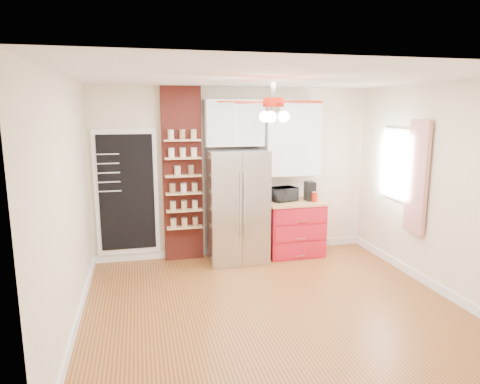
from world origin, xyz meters
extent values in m
plane|color=#9A6027|center=(0.00, 0.00, 0.00)|extent=(4.50, 4.50, 0.00)
plane|color=white|center=(0.00, 0.00, 2.70)|extent=(4.50, 4.50, 0.00)
cube|color=beige|center=(0.00, 2.00, 1.35)|extent=(4.50, 0.02, 2.70)
cube|color=beige|center=(0.00, -2.00, 1.35)|extent=(4.50, 0.02, 2.70)
cube|color=beige|center=(-2.25, 0.00, 1.35)|extent=(0.02, 4.00, 2.70)
cube|color=beige|center=(2.25, 0.00, 1.35)|extent=(0.02, 4.00, 2.70)
cube|color=white|center=(-1.70, 1.97, 1.10)|extent=(0.95, 0.04, 1.95)
cube|color=black|center=(-1.70, 1.95, 1.10)|extent=(0.82, 0.02, 1.78)
cube|color=maroon|center=(-0.85, 1.92, 1.35)|extent=(0.60, 0.16, 2.70)
cube|color=#B5B5BA|center=(-0.05, 1.63, 0.88)|extent=(0.90, 0.70, 1.75)
cube|color=white|center=(-0.05, 1.82, 2.15)|extent=(0.90, 0.35, 0.70)
cube|color=#AE1222|center=(0.92, 1.68, 0.43)|extent=(0.90, 0.60, 0.86)
cube|color=tan|center=(0.92, 1.68, 0.88)|extent=(0.94, 0.64, 0.04)
cube|color=white|center=(0.92, 1.85, 1.88)|extent=(0.90, 0.30, 1.15)
cube|color=white|center=(2.23, 0.90, 1.55)|extent=(0.04, 0.75, 1.05)
cube|color=#B31D17|center=(2.18, 0.35, 1.45)|extent=(0.06, 0.40, 1.55)
cylinder|color=silver|center=(0.00, 0.00, 2.55)|extent=(0.05, 0.05, 0.20)
cylinder|color=#991809|center=(0.00, 0.00, 2.43)|extent=(0.24, 0.24, 0.10)
sphere|color=white|center=(0.00, 0.00, 2.27)|extent=(0.13, 0.13, 0.13)
imported|color=black|center=(0.75, 1.73, 1.01)|extent=(0.47, 0.38, 0.22)
cube|color=black|center=(1.17, 1.66, 1.05)|extent=(0.15, 0.21, 0.31)
cylinder|color=#BA1E0A|center=(1.21, 1.55, 0.98)|extent=(0.11, 0.11, 0.15)
cylinder|color=#B50A24|center=(1.26, 1.72, 0.97)|extent=(0.11, 0.11, 0.14)
cylinder|color=beige|center=(-0.93, 1.79, 1.44)|extent=(0.13, 0.13, 0.13)
cylinder|color=brown|center=(-0.73, 1.79, 1.44)|extent=(0.12, 0.12, 0.13)
camera|label=1|loc=(-1.50, -4.68, 2.35)|focal=32.00mm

